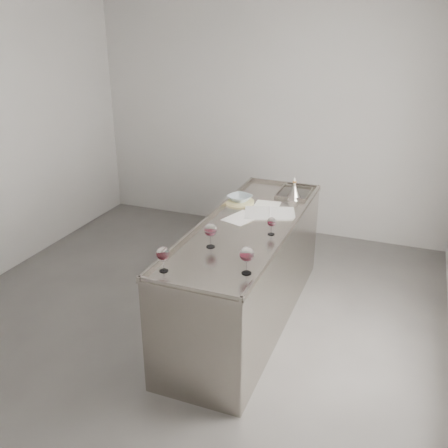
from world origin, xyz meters
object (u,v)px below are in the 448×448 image
at_px(wine_glass_middle, 210,230).
at_px(wine_glass_right, 247,255).
at_px(counter, 247,273).
at_px(wine_glass_small, 272,222).
at_px(notebook, 270,213).
at_px(ceramic_bowl, 240,198).
at_px(wine_funnel, 294,192).
at_px(wine_glass_left, 163,254).

xyz_separation_m(wine_glass_middle, wine_glass_right, (0.40, -0.30, 0.00)).
xyz_separation_m(counter, wine_glass_small, (0.24, -0.13, 0.57)).
bearing_deg(notebook, wine_glass_middle, -122.60).
relative_size(wine_glass_right, ceramic_bowl, 0.91).
bearing_deg(wine_glass_right, counter, 108.26).
height_order(notebook, wine_funnel, wine_funnel).
xyz_separation_m(counter, notebook, (0.10, 0.31, 0.47)).
xyz_separation_m(wine_glass_middle, wine_funnel, (0.33, 1.31, -0.07)).
distance_m(counter, notebook, 0.58).
distance_m(counter, wine_glass_middle, 0.81).
height_order(counter, wine_glass_small, wine_glass_small).
relative_size(counter, wine_glass_small, 16.29).
bearing_deg(notebook, counter, -125.71).
relative_size(notebook, ceramic_bowl, 2.37).
bearing_deg(wine_glass_middle, ceramic_bowl, 96.97).
bearing_deg(wine_glass_middle, notebook, 74.93).
height_order(wine_glass_left, wine_glass_middle, wine_glass_middle).
distance_m(wine_glass_right, ceramic_bowl, 1.42).
distance_m(wine_glass_right, notebook, 1.16).
bearing_deg(counter, wine_glass_small, -27.66).
bearing_deg(wine_glass_right, wine_glass_middle, 142.62).
bearing_deg(notebook, ceramic_bowl, 136.25).
bearing_deg(wine_glass_small, ceramic_bowl, 128.87).
bearing_deg(wine_funnel, wine_glass_small, -87.49).
height_order(counter, notebook, counter).
relative_size(counter, wine_glass_left, 13.18).
distance_m(wine_glass_left, wine_glass_right, 0.58).
bearing_deg(wine_glass_small, wine_glass_right, -87.51).
height_order(wine_glass_left, wine_funnel, wine_funnel).
bearing_deg(wine_glass_small, wine_glass_middle, -132.61).
height_order(wine_glass_right, notebook, wine_glass_right).
height_order(ceramic_bowl, wine_funnel, wine_funnel).
bearing_deg(ceramic_bowl, notebook, -26.22).
xyz_separation_m(counter, wine_glass_right, (0.27, -0.83, 0.61)).
xyz_separation_m(wine_glass_left, ceramic_bowl, (0.03, 1.50, -0.08)).
distance_m(notebook, wine_funnel, 0.49).
relative_size(wine_glass_middle, ceramic_bowl, 0.89).
xyz_separation_m(counter, wine_funnel, (0.20, 0.78, 0.54)).
relative_size(counter, wine_glass_middle, 12.41).
bearing_deg(wine_glass_left, notebook, 74.10).
relative_size(wine_glass_middle, notebook, 0.37).
relative_size(counter, wine_funnel, 10.70).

